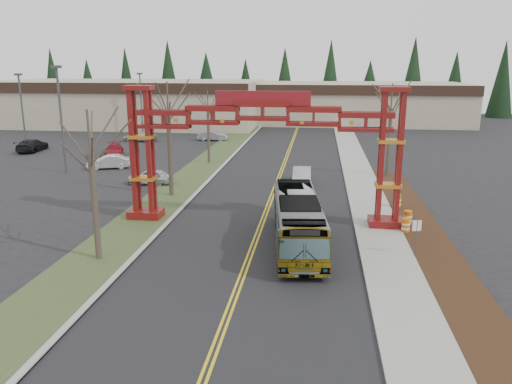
% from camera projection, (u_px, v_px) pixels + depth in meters
% --- Properties ---
extents(road, '(12.00, 110.00, 0.02)m').
position_uv_depth(road, '(272.00, 196.00, 39.85)').
color(road, black).
rests_on(road, ground).
extents(lane_line_left, '(0.12, 100.00, 0.01)m').
position_uv_depth(lane_line_left, '(271.00, 196.00, 39.86)').
color(lane_line_left, gold).
rests_on(lane_line_left, road).
extents(lane_line_right, '(0.12, 100.00, 0.01)m').
position_uv_depth(lane_line_right, '(274.00, 196.00, 39.83)').
color(lane_line_right, gold).
rests_on(lane_line_right, road).
extents(curb_right, '(0.30, 110.00, 0.15)m').
position_uv_depth(curb_right, '(350.00, 198.00, 39.08)').
color(curb_right, '#A0A09B').
rests_on(curb_right, ground).
extents(sidewalk_right, '(2.60, 110.00, 0.14)m').
position_uv_depth(sidewalk_right, '(369.00, 198.00, 38.91)').
color(sidewalk_right, gray).
rests_on(sidewalk_right, ground).
extents(landscape_strip, '(2.60, 50.00, 0.12)m').
position_uv_depth(landscape_strip, '(452.00, 280.00, 24.18)').
color(landscape_strip, black).
rests_on(landscape_strip, ground).
extents(grass_median, '(4.00, 110.00, 0.08)m').
position_uv_depth(grass_median, '(175.00, 192.00, 40.81)').
color(grass_median, '#334422').
rests_on(grass_median, ground).
extents(curb_left, '(0.30, 110.00, 0.15)m').
position_uv_depth(curb_left, '(197.00, 193.00, 40.58)').
color(curb_left, '#A0A09B').
rests_on(curb_left, ground).
extents(gateway_arch, '(18.20, 1.60, 8.90)m').
position_uv_depth(gateway_arch, '(263.00, 133.00, 31.64)').
color(gateway_arch, '#5D0F0C').
rests_on(gateway_arch, ground).
extents(retail_building_west, '(46.00, 22.30, 7.50)m').
position_uv_depth(retail_building_west, '(128.00, 102.00, 87.70)').
color(retail_building_west, tan).
rests_on(retail_building_west, ground).
extents(retail_building_east, '(38.00, 20.30, 7.00)m').
position_uv_depth(retail_building_east, '(356.00, 103.00, 90.59)').
color(retail_building_east, tan).
rests_on(retail_building_east, ground).
extents(conifer_treeline, '(116.10, 5.60, 13.00)m').
position_uv_depth(conifer_treeline, '(304.00, 83.00, 102.61)').
color(conifer_treeline, black).
rests_on(conifer_treeline, ground).
extents(transit_bus, '(3.65, 10.92, 2.98)m').
position_uv_depth(transit_bus, '(298.00, 221.00, 28.61)').
color(transit_bus, '#B8B9C1').
rests_on(transit_bus, ground).
extents(silver_sedan, '(1.68, 4.51, 1.47)m').
position_uv_depth(silver_sedan, '(302.00, 176.00, 43.60)').
color(silver_sedan, '#A5A8AD').
rests_on(silver_sedan, ground).
extents(parked_car_near_a, '(4.00, 1.69, 1.35)m').
position_uv_depth(parked_car_near_a, '(150.00, 177.00, 43.62)').
color(parked_car_near_a, silver).
rests_on(parked_car_near_a, ground).
extents(parked_car_near_b, '(4.41, 2.82, 1.37)m').
position_uv_depth(parked_car_near_b, '(108.00, 162.00, 50.21)').
color(parked_car_near_b, silver).
rests_on(parked_car_near_b, ground).
extents(parked_car_mid_a, '(3.49, 5.18, 1.39)m').
position_uv_depth(parked_car_mid_a, '(114.00, 150.00, 56.95)').
color(parked_car_mid_a, maroon).
rests_on(parked_car_mid_a, ground).
extents(parked_car_far_a, '(4.15, 1.62, 1.35)m').
position_uv_depth(parked_car_far_a, '(213.00, 136.00, 68.78)').
color(parked_car_far_a, '#98999F').
rests_on(parked_car_far_a, ground).
extents(parked_car_far_b, '(4.69, 2.43, 1.26)m').
position_uv_depth(parked_car_far_b, '(140.00, 137.00, 68.26)').
color(parked_car_far_b, silver).
rests_on(parked_car_far_b, ground).
extents(parked_car_far_c, '(2.57, 5.38, 1.51)m').
position_uv_depth(parked_car_far_c, '(32.00, 145.00, 60.23)').
color(parked_car_far_c, black).
rests_on(parked_car_far_c, ground).
extents(bare_tree_median_near, '(3.27, 3.27, 8.01)m').
position_uv_depth(bare_tree_median_near, '(90.00, 153.00, 25.44)').
color(bare_tree_median_near, '#382D26').
rests_on(bare_tree_median_near, ground).
extents(bare_tree_median_mid, '(3.52, 3.52, 8.95)m').
position_uv_depth(bare_tree_median_mid, '(168.00, 113.00, 38.30)').
color(bare_tree_median_mid, '#382D26').
rests_on(bare_tree_median_mid, ground).
extents(bare_tree_median_far, '(2.91, 2.91, 7.62)m').
position_uv_depth(bare_tree_median_far, '(208.00, 110.00, 51.90)').
color(bare_tree_median_far, '#382D26').
rests_on(bare_tree_median_far, ground).
extents(bare_tree_right_far, '(3.41, 3.41, 8.56)m').
position_uv_depth(bare_tree_right_far, '(391.00, 109.00, 45.30)').
color(bare_tree_right_far, '#382D26').
rests_on(bare_tree_right_far, ground).
extents(light_pole_near, '(0.88, 0.44, 10.13)m').
position_uv_depth(light_pole_near, '(61.00, 112.00, 46.95)').
color(light_pole_near, '#3F3F44').
rests_on(light_pole_near, ground).
extents(light_pole_mid, '(0.80, 0.40, 9.23)m').
position_uv_depth(light_pole_mid, '(22.00, 108.00, 58.02)').
color(light_pole_mid, '#3F3F44').
rests_on(light_pole_mid, ground).
extents(light_pole_far, '(0.78, 0.39, 9.04)m').
position_uv_depth(light_pole_far, '(141.00, 99.00, 74.19)').
color(light_pole_far, '#3F3F44').
rests_on(light_pole_far, ground).
extents(street_sign, '(0.48, 0.15, 2.15)m').
position_uv_depth(street_sign, '(416.00, 231.00, 26.64)').
color(street_sign, '#3F3F44').
rests_on(street_sign, ground).
extents(barrel_south, '(0.52, 0.52, 0.97)m').
position_uv_depth(barrel_south, '(406.00, 226.00, 30.90)').
color(barrel_south, '#CC690B').
rests_on(barrel_south, ground).
extents(barrel_mid, '(0.53, 0.53, 0.99)m').
position_uv_depth(barrel_mid, '(408.00, 218.00, 32.43)').
color(barrel_mid, '#CC690B').
rests_on(barrel_mid, ground).
extents(barrel_north, '(0.56, 0.56, 1.04)m').
position_uv_depth(barrel_north, '(397.00, 202.00, 36.23)').
color(barrel_north, '#CC690B').
rests_on(barrel_north, ground).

